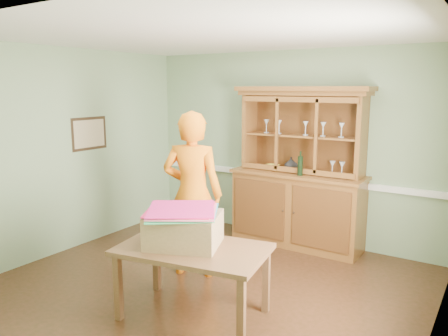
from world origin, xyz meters
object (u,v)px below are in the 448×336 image
Objects in this scene: dining_table at (193,255)px; cardboard_box at (184,230)px; china_hutch at (298,191)px; person at (193,194)px.

cardboard_box is (-0.10, 0.00, 0.24)m from dining_table.
china_hutch is 1.45× the size of dining_table.
person reaches higher than cardboard_box.
dining_table is at bearing -90.75° from china_hutch.
cardboard_box is 0.34× the size of person.
dining_table is (-0.03, -2.38, -0.16)m from china_hutch.
china_hutch is 1.72m from person.
person is (-0.63, -1.59, 0.19)m from china_hutch.
cardboard_box is at bearing 100.48° from person.
china_hutch reaches higher than cardboard_box.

